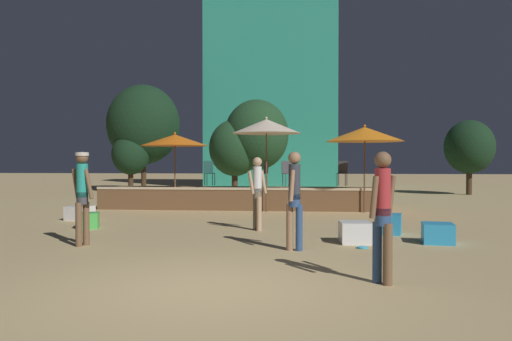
# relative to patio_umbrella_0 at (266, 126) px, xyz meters

# --- Properties ---
(ground_plane) EXTENTS (120.00, 120.00, 0.00)m
(ground_plane) POSITION_rel_patio_umbrella_0_xyz_m (0.03, -10.08, -2.84)
(ground_plane) COLOR tan
(wooden_deck) EXTENTS (10.06, 2.47, 0.79)m
(wooden_deck) POSITION_rel_patio_umbrella_0_xyz_m (-0.89, 1.39, -2.48)
(wooden_deck) COLOR brown
(wooden_deck) RESTS_ON ground
(patio_umbrella_0) EXTENTS (2.30, 2.30, 3.16)m
(patio_umbrella_0) POSITION_rel_patio_umbrella_0_xyz_m (0.00, 0.00, 0.00)
(patio_umbrella_0) COLOR brown
(patio_umbrella_0) RESTS_ON ground
(patio_umbrella_1) EXTENTS (2.32, 2.32, 2.68)m
(patio_umbrella_1) POSITION_rel_patio_umbrella_0_xyz_m (-3.16, 0.21, -0.44)
(patio_umbrella_1) COLOR brown
(patio_umbrella_1) RESTS_ON ground
(patio_umbrella_2) EXTENTS (2.55, 2.55, 2.88)m
(patio_umbrella_2) POSITION_rel_patio_umbrella_0_xyz_m (3.22, 0.04, -0.28)
(patio_umbrella_2) COLOR brown
(patio_umbrella_2) RESTS_ON ground
(cube_seat_0) EXTENTS (0.57, 0.57, 0.40)m
(cube_seat_0) POSITION_rel_patio_umbrella_0_xyz_m (-4.12, -4.53, -2.64)
(cube_seat_0) COLOR #4CC651
(cube_seat_0) RESTS_ON ground
(cube_seat_1) EXTENTS (0.65, 0.65, 0.44)m
(cube_seat_1) POSITION_rel_patio_umbrella_0_xyz_m (2.29, -6.16, -2.62)
(cube_seat_1) COLOR white
(cube_seat_1) RESTS_ON ground
(cube_seat_2) EXTENTS (0.67, 0.67, 0.41)m
(cube_seat_2) POSITION_rel_patio_umbrella_0_xyz_m (3.98, -6.04, -2.63)
(cube_seat_2) COLOR #2D9EDB
(cube_seat_2) RESTS_ON ground
(cube_seat_3) EXTENTS (0.69, 0.69, 0.47)m
(cube_seat_3) POSITION_rel_patio_umbrella_0_xyz_m (3.19, -4.79, -2.61)
(cube_seat_3) COLOR #2D9EDB
(cube_seat_3) RESTS_ON ground
(cube_seat_4) EXTENTS (0.76, 0.76, 0.40)m
(cube_seat_4) POSITION_rel_patio_umbrella_0_xyz_m (-5.15, -2.82, -2.64)
(cube_seat_4) COLOR white
(cube_seat_4) RESTS_ON ground
(person_0) EXTENTS (0.57, 0.31, 1.87)m
(person_0) POSITION_rel_patio_umbrella_0_xyz_m (-3.14, -7.02, -1.75)
(person_0) COLOR brown
(person_0) RESTS_ON ground
(person_1) EXTENTS (0.44, 0.42, 1.82)m
(person_1) POSITION_rel_patio_umbrella_0_xyz_m (2.31, -9.58, -1.83)
(person_1) COLOR #2D4C7F
(person_1) RESTS_ON ground
(person_2) EXTENTS (0.48, 0.36, 1.78)m
(person_2) POSITION_rel_patio_umbrella_0_xyz_m (0.12, -4.49, -1.86)
(person_2) COLOR tan
(person_2) RESTS_ON ground
(person_3) EXTENTS (0.31, 0.59, 1.86)m
(person_3) POSITION_rel_patio_umbrella_0_xyz_m (1.06, -7.14, -1.80)
(person_3) COLOR #2D4C7F
(person_3) RESTS_ON ground
(bistro_chair_0) EXTENTS (0.46, 0.46, 0.90)m
(bistro_chair_0) POSITION_rel_patio_umbrella_0_xyz_m (-2.26, 1.67, -1.50)
(bistro_chair_0) COLOR #1E4C47
(bistro_chair_0) RESTS_ON wooden_deck
(bistro_chair_1) EXTENTS (0.42, 0.43, 0.90)m
(bistro_chair_1) POSITION_rel_patio_umbrella_0_xyz_m (2.65, 1.87, -1.50)
(bistro_chair_1) COLOR #47474C
(bistro_chair_1) RESTS_ON wooden_deck
(bistro_chair_2) EXTENTS (0.45, 0.45, 0.90)m
(bistro_chair_2) POSITION_rel_patio_umbrella_0_xyz_m (0.65, 1.36, -1.50)
(bistro_chair_2) COLOR #47474C
(bistro_chair_2) RESTS_ON wooden_deck
(bistro_chair_3) EXTENTS (0.46, 0.46, 0.90)m
(bistro_chair_3) POSITION_rel_patio_umbrella_0_xyz_m (-0.22, 1.74, -1.50)
(bistro_chair_3) COLOR #47474C
(bistro_chair_3) RESTS_ON wooden_deck
(frisbee_disc) EXTENTS (0.22, 0.22, 0.03)m
(frisbee_disc) POSITION_rel_patio_umbrella_0_xyz_m (2.37, -6.77, -2.82)
(frisbee_disc) COLOR #33B2D8
(frisbee_disc) RESTS_ON ground
(background_tree_0) EXTENTS (2.02, 2.02, 3.17)m
(background_tree_0) POSITION_rel_patio_umbrella_0_xyz_m (-8.11, 9.71, -0.80)
(background_tree_0) COLOR #3D2B1C
(background_tree_0) RESTS_ON ground
(background_tree_1) EXTENTS (4.05, 4.05, 5.97)m
(background_tree_1) POSITION_rel_patio_umbrella_0_xyz_m (-7.73, 10.76, 0.89)
(background_tree_1) COLOR #3D2B1C
(background_tree_1) RESTS_ON ground
(background_tree_2) EXTENTS (3.03, 3.03, 4.59)m
(background_tree_2) POSITION_rel_patio_umbrella_0_xyz_m (-0.99, 6.93, 0.07)
(background_tree_2) COLOR #3D2B1C
(background_tree_2) RESTS_ON ground
(background_tree_3) EXTENTS (2.43, 2.43, 3.74)m
(background_tree_3) POSITION_rel_patio_umbrella_0_xyz_m (9.47, 9.28, -0.45)
(background_tree_3) COLOR #3D2B1C
(background_tree_3) RESTS_ON ground
(background_tree_4) EXTENTS (2.42, 2.42, 3.64)m
(background_tree_4) POSITION_rel_patio_umbrella_0_xyz_m (-1.99, 6.69, -0.54)
(background_tree_4) COLOR #3D2B1C
(background_tree_4) RESTS_ON ground
(distant_building) EXTENTS (8.25, 3.28, 13.96)m
(distant_building) POSITION_rel_patio_umbrella_0_xyz_m (-0.84, 15.35, 4.14)
(distant_building) COLOR teal
(distant_building) RESTS_ON ground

